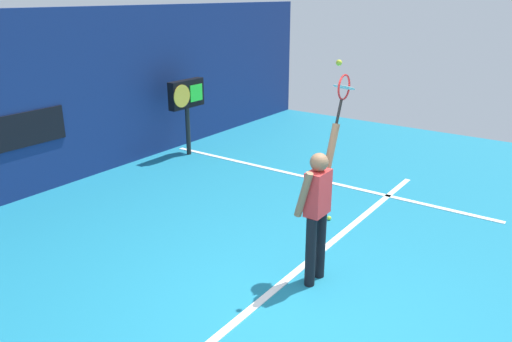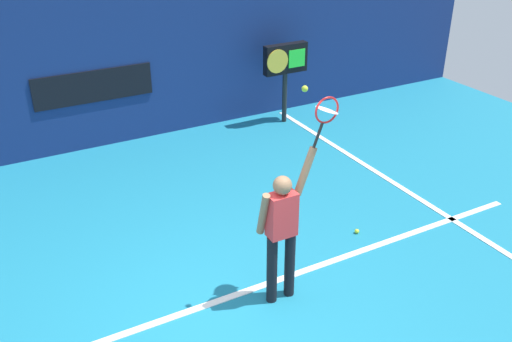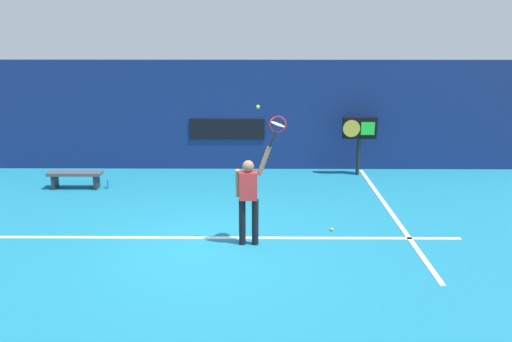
{
  "view_description": "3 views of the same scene",
  "coord_description": "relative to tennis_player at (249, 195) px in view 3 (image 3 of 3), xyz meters",
  "views": [
    {
      "loc": [
        -4.2,
        -2.45,
        3.43
      ],
      "look_at": [
        0.57,
        0.93,
        1.36
      ],
      "focal_mm": 35.3,
      "sensor_mm": 36.0,
      "label": 1
    },
    {
      "loc": [
        -2.18,
        -4.58,
        4.63
      ],
      "look_at": [
        0.73,
        0.73,
        1.5
      ],
      "focal_mm": 39.89,
      "sensor_mm": 36.0,
      "label": 2
    },
    {
      "loc": [
        0.96,
        -8.97,
        4.06
      ],
      "look_at": [
        0.89,
        0.31,
        1.44
      ],
      "focal_mm": 35.49,
      "sensor_mm": 36.0,
      "label": 3
    }
  ],
  "objects": [
    {
      "name": "sponsor_banner_center",
      "position": [
        -0.75,
        5.49,
        0.2
      ],
      "size": [
        2.2,
        0.03,
        0.6
      ],
      "primitive_type": "cube",
      "color": "black"
    },
    {
      "name": "court_baseline",
      "position": [
        -0.75,
        0.28,
        -1.0
      ],
      "size": [
        10.0,
        0.1,
        0.01
      ],
      "primitive_type": "cube",
      "color": "white",
      "rests_on": "ground_plane"
    },
    {
      "name": "tennis_player",
      "position": [
        0.0,
        0.0,
        0.0
      ],
      "size": [
        0.68,
        0.31,
        1.97
      ],
      "color": "black",
      "rests_on": "ground_plane"
    },
    {
      "name": "scoreboard_clock",
      "position": [
        3.01,
        4.89,
        0.29
      ],
      "size": [
        0.96,
        0.2,
        1.67
      ],
      "color": "black",
      "rests_on": "ground_plane"
    },
    {
      "name": "water_bottle",
      "position": [
        -3.78,
        3.55,
        -0.89
      ],
      "size": [
        0.07,
        0.07,
        0.24
      ],
      "primitive_type": "cylinder",
      "color": "#338CD8",
      "rests_on": "ground_plane"
    },
    {
      "name": "tennis_racket",
      "position": [
        0.53,
        -0.0,
        1.33
      ],
      "size": [
        0.4,
        0.27,
        0.63
      ],
      "color": "black"
    },
    {
      "name": "court_sideline",
      "position": [
        3.22,
        1.84,
        -1.0
      ],
      "size": [
        0.1,
        7.0,
        0.01
      ],
      "primitive_type": "cube",
      "color": "white",
      "rests_on": "ground_plane"
    },
    {
      "name": "back_wall",
      "position": [
        -0.75,
        5.61,
        0.59
      ],
      "size": [
        18.0,
        0.2,
        3.21
      ],
      "primitive_type": "cube",
      "color": "navy",
      "rests_on": "ground_plane"
    },
    {
      "name": "ground_plane",
      "position": [
        -0.75,
        -0.16,
        -1.01
      ],
      "size": [
        18.0,
        18.0,
        0.0
      ],
      "primitive_type": "plane",
      "color": "teal"
    },
    {
      "name": "tennis_ball",
      "position": [
        0.17,
        -0.1,
        1.7
      ],
      "size": [
        0.07,
        0.07,
        0.07
      ],
      "primitive_type": "sphere",
      "color": "#CCE033"
    },
    {
      "name": "court_bench",
      "position": [
        -4.63,
        3.55,
        -0.67
      ],
      "size": [
        1.4,
        0.36,
        0.45
      ],
      "color": "#4C4C51",
      "rests_on": "ground_plane"
    },
    {
      "name": "spare_ball",
      "position": [
        1.71,
        0.68,
        -0.98
      ],
      "size": [
        0.07,
        0.07,
        0.07
      ],
      "primitive_type": "sphere",
      "color": "#CCE033",
      "rests_on": "ground_plane"
    }
  ]
}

